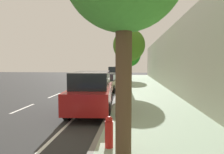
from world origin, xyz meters
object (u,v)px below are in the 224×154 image
at_px(parked_pickup_black_farthest, 120,72).
at_px(bicycle_at_curb, 118,82).
at_px(fire_hydrant, 109,132).
at_px(parked_sedan_tan_mid, 107,82).
at_px(street_tree_far_end, 129,46).
at_px(cyclist_with_backpack, 120,77).
at_px(street_tree_corner, 130,55).
at_px(parked_suv_white_far, 116,73).
at_px(parked_suv_red_second, 92,91).

relative_size(parked_pickup_black_farthest, bicycle_at_curb, 3.15).
xyz_separation_m(bicycle_at_curb, fire_hydrant, (0.89, -16.01, 0.22)).
relative_size(parked_sedan_tan_mid, fire_hydrant, 5.36).
height_order(street_tree_far_end, fire_hydrant, street_tree_far_end).
relative_size(cyclist_with_backpack, street_tree_corner, 0.32).
bearing_deg(fire_hydrant, parked_sedan_tan_mid, 97.74).
height_order(parked_sedan_tan_mid, street_tree_corner, street_tree_corner).
distance_m(parked_sedan_tan_mid, street_tree_corner, 10.50).
relative_size(parked_sedan_tan_mid, parked_suv_white_far, 0.95).
xyz_separation_m(parked_pickup_black_farthest, bicycle_at_curb, (0.56, -12.87, -0.53)).
bearing_deg(parked_suv_white_far, bicycle_at_curb, -83.27).
relative_size(parked_suv_red_second, street_tree_corner, 0.93).
distance_m(parked_suv_red_second, street_tree_corner, 17.76).
height_order(parked_sedan_tan_mid, bicycle_at_curb, parked_sedan_tan_mid).
bearing_deg(cyclist_with_backpack, street_tree_far_end, -78.19).
distance_m(parked_suv_red_second, cyclist_with_backpack, 11.21).
xyz_separation_m(cyclist_with_backpack, street_tree_corner, (1.06, 6.29, 2.68)).
relative_size(parked_sedan_tan_mid, bicycle_at_curb, 2.65).
height_order(parked_suv_white_far, bicycle_at_curb, parked_suv_white_far).
distance_m(parked_sedan_tan_mid, bicycle_at_curb, 4.14).
bearing_deg(bicycle_at_curb, street_tree_corner, 77.57).
bearing_deg(parked_suv_white_far, street_tree_corner, -10.84).
bearing_deg(street_tree_corner, parked_suv_red_second, -95.77).
distance_m(cyclist_with_backpack, street_tree_far_end, 5.90).
bearing_deg(street_tree_corner, parked_suv_white_far, 169.16).
bearing_deg(parked_sedan_tan_mid, street_tree_corner, 78.47).
distance_m(parked_sedan_tan_mid, cyclist_with_backpack, 3.73).
distance_m(street_tree_corner, fire_hydrant, 22.06).
relative_size(parked_sedan_tan_mid, street_tree_corner, 0.87).
bearing_deg(parked_suv_red_second, street_tree_corner, 84.23).
bearing_deg(parked_pickup_black_farthest, cyclist_with_backpack, -86.61).
height_order(bicycle_at_curb, fire_hydrant, fire_hydrant).
bearing_deg(street_tree_far_end, parked_suv_red_second, -106.08).
height_order(parked_pickup_black_farthest, fire_hydrant, parked_pickup_black_farthest).
bearing_deg(parked_suv_white_far, cyclist_with_backpack, -81.81).
relative_size(parked_suv_red_second, street_tree_far_end, 0.96).
distance_m(parked_suv_white_far, bicycle_at_curb, 6.30).
bearing_deg(parked_suv_white_far, street_tree_far_end, -80.24).
xyz_separation_m(parked_pickup_black_farthest, cyclist_with_backpack, (0.79, -13.32, 0.09)).
xyz_separation_m(parked_suv_red_second, street_tree_far_end, (1.77, 6.13, 2.79)).
xyz_separation_m(street_tree_far_end, fire_hydrant, (-0.39, -10.49, -3.23)).
bearing_deg(cyclist_with_backpack, parked_pickup_black_farthest, 93.39).
height_order(parked_sedan_tan_mid, fire_hydrant, parked_sedan_tan_mid).
bearing_deg(bicycle_at_curb, parked_suv_red_second, -92.36).
xyz_separation_m(parked_suv_white_far, fire_hydrant, (1.63, -22.23, -0.43)).
bearing_deg(parked_suv_white_far, parked_pickup_black_farthest, 88.52).
bearing_deg(parked_suv_red_second, parked_suv_white_far, 90.81).
height_order(street_tree_far_end, street_tree_corner, street_tree_corner).
relative_size(parked_suv_white_far, cyclist_with_backpack, 2.92).
bearing_deg(parked_suv_red_second, parked_pickup_black_farthest, 90.19).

